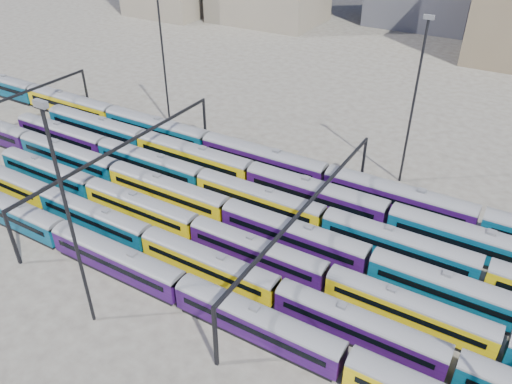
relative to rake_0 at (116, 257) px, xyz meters
The scene contains 13 objects.
ground 17.16m from the rake_0, 62.09° to the left, with size 500.00×500.00×0.00m, color #45413A.
rake_0 is the anchor object (origin of this frame).
rake_1 20.02m from the rake_0, 14.47° to the left, with size 112.66×2.75×4.61m.
rake_2 16.97m from the rake_0, 36.10° to the left, with size 93.73×2.75×4.61m.
rake_3 15.63m from the rake_0, 106.32° to the left, with size 102.00×2.99×5.03m.
rake_4 27.06m from the rake_0, 47.66° to the left, with size 120.69×2.94×4.95m.
rake_5 28.92m from the rake_0, 59.84° to the left, with size 108.13×3.17×5.34m.
rake_6 31.07m from the rake_0, 105.06° to the left, with size 132.10×3.22×5.43m.
gantry_1 19.71m from the rake_0, 128.79° to the left, with size 0.35×40.35×8.03m.
gantry_2 23.78m from the rake_0, 39.89° to the left, with size 0.35×40.35×8.03m.
mast_1 44.57m from the rake_0, 120.80° to the left, with size 1.40×0.50×25.60m.
mast_2 13.74m from the rake_0, 67.18° to the right, with size 1.40×0.50×25.60m.
mast_3 46.68m from the rake_0, 59.53° to the left, with size 1.40×0.50×25.60m.
Camera 1 is at (30.02, -46.05, 41.40)m, focal length 35.00 mm.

